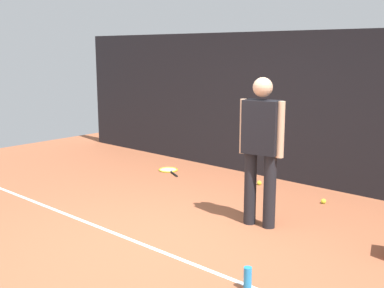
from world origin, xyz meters
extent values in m
plane|color=#9E5638|center=(0.00, 0.00, 0.00)|extent=(12.00, 12.00, 0.00)
cube|color=black|center=(0.00, 3.00, 1.13)|extent=(10.00, 0.10, 2.27)
cube|color=white|center=(0.00, -0.20, 0.00)|extent=(9.00, 0.05, 0.00)
cylinder|color=black|center=(0.56, 1.09, 0.42)|extent=(0.14, 0.14, 0.85)
cylinder|color=black|center=(0.32, 1.05, 0.42)|extent=(0.14, 0.14, 0.85)
cube|color=black|center=(0.44, 1.07, 1.15)|extent=(0.43, 0.29, 0.60)
sphere|color=#D8A884|center=(0.44, 1.07, 1.59)|extent=(0.22, 0.22, 0.22)
cylinder|color=#D8A884|center=(0.65, 1.11, 1.14)|extent=(0.09, 0.09, 0.62)
cylinder|color=#D8A884|center=(0.22, 1.03, 1.14)|extent=(0.09, 0.09, 0.62)
cylinder|color=black|center=(-1.86, 2.05, 0.01)|extent=(0.28, 0.17, 0.03)
torus|color=gold|center=(-2.12, 2.18, 0.01)|extent=(0.44, 0.44, 0.02)
cylinder|color=#B2B2B2|center=(-2.12, 2.18, 0.01)|extent=(0.37, 0.37, 0.00)
sphere|color=#CCE033|center=(-0.49, 2.47, 0.03)|extent=(0.07, 0.07, 0.07)
sphere|color=#CCE033|center=(0.63, 2.29, 0.03)|extent=(0.07, 0.07, 0.07)
cylinder|color=#268CD8|center=(1.22, -0.27, 0.10)|extent=(0.07, 0.07, 0.21)
camera|label=1|loc=(3.35, -3.35, 2.00)|focal=44.74mm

